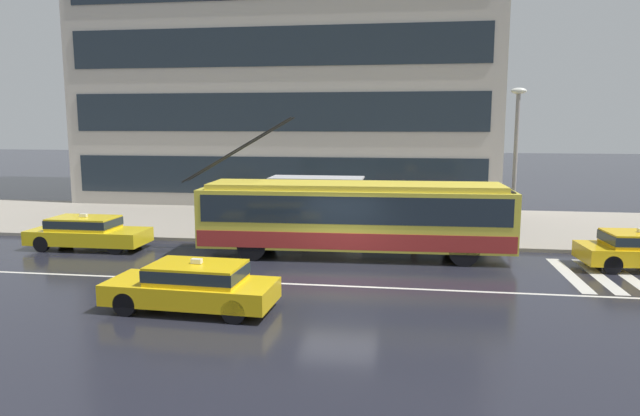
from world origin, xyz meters
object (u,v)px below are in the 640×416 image
object	(u,v)px
bus_shelter	(317,190)
pedestrian_at_shelter	(268,198)
taxi_oncoming_near	(193,284)
street_lamp	(516,152)
taxi_queued_behind_bus	(87,231)
trolleybus	(355,216)
pedestrian_approaching_curb	(304,213)
pedestrian_walking_past	(414,196)

from	to	relation	value
bus_shelter	pedestrian_at_shelter	size ratio (longest dim) A/B	2.05
taxi_oncoming_near	street_lamp	distance (m)	13.74
taxi_queued_behind_bus	trolleybus	bearing A→B (deg)	1.56
trolleybus	taxi_queued_behind_bus	bearing A→B (deg)	-178.44
taxi_oncoming_near	street_lamp	bearing A→B (deg)	43.37
bus_shelter	pedestrian_approaching_curb	world-z (taller)	bus_shelter
taxi_queued_behind_bus	pedestrian_walking_past	size ratio (longest dim) A/B	2.25
trolleybus	pedestrian_approaching_curb	size ratio (longest dim) A/B	7.26
taxi_queued_behind_bus	pedestrian_at_shelter	distance (m)	7.35
taxi_queued_behind_bus	pedestrian_walking_past	bearing A→B (deg)	17.94
trolleybus	pedestrian_at_shelter	distance (m)	4.87
taxi_queued_behind_bus	street_lamp	size ratio (longest dim) A/B	0.75
pedestrian_at_shelter	pedestrian_approaching_curb	distance (m)	1.66
trolleybus	pedestrian_walking_past	world-z (taller)	trolleybus
trolleybus	bus_shelter	bearing A→B (deg)	116.96
taxi_oncoming_near	taxi_queued_behind_bus	bearing A→B (deg)	136.42
bus_shelter	pedestrian_walking_past	distance (m)	4.20
pedestrian_approaching_curb	bus_shelter	bearing A→B (deg)	68.41
bus_shelter	taxi_queued_behind_bus	bearing A→B (deg)	-153.75
pedestrian_at_shelter	pedestrian_walking_past	distance (m)	6.24
bus_shelter	pedestrian_walking_past	bearing A→B (deg)	-1.14
taxi_oncoming_near	street_lamp	size ratio (longest dim) A/B	0.74
street_lamp	taxi_oncoming_near	bearing A→B (deg)	-136.63
trolleybus	street_lamp	distance (m)	6.89
trolleybus	pedestrian_approaching_curb	distance (m)	3.76
pedestrian_at_shelter	pedestrian_approaching_curb	world-z (taller)	pedestrian_at_shelter
trolleybus	street_lamp	bearing A→B (deg)	21.54
pedestrian_at_shelter	pedestrian_approaching_curb	xyz separation A→B (m)	(1.54, 0.03, -0.61)
taxi_oncoming_near	pedestrian_at_shelter	world-z (taller)	pedestrian_at_shelter
pedestrian_walking_past	street_lamp	distance (m)	4.56
trolleybus	street_lamp	xyz separation A→B (m)	(6.05, 2.39, 2.28)
trolleybus	street_lamp	world-z (taller)	street_lamp
taxi_queued_behind_bus	taxi_oncoming_near	bearing A→B (deg)	-43.58
pedestrian_at_shelter	pedestrian_approaching_curb	bearing A→B (deg)	0.97
taxi_oncoming_near	pedestrian_approaching_curb	world-z (taller)	pedestrian_approaching_curb
taxi_oncoming_near	pedestrian_at_shelter	size ratio (longest dim) A/B	2.30
taxi_queued_behind_bus	pedestrian_approaching_curb	size ratio (longest dim) A/B	2.74
pedestrian_at_shelter	taxi_queued_behind_bus	bearing A→B (deg)	-154.57
bus_shelter	street_lamp	world-z (taller)	street_lamp
taxi_oncoming_near	pedestrian_at_shelter	bearing A→B (deg)	91.62
taxi_queued_behind_bus	street_lamp	distance (m)	17.07
trolleybus	pedestrian_at_shelter	size ratio (longest dim) A/B	6.17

